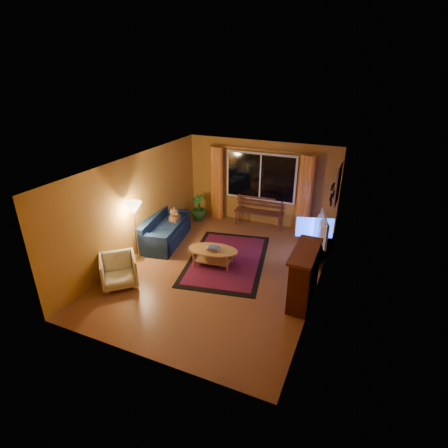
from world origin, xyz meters
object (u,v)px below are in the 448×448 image
at_px(sofa, 165,229).
at_px(armchair, 119,269).
at_px(floor_lamp, 136,232).
at_px(tv_console, 316,249).
at_px(bench, 258,219).
at_px(coffee_table, 213,257).

distance_m(sofa, armchair, 2.16).
bearing_deg(floor_lamp, tv_console, 24.60).
bearing_deg(bench, armchair, -118.03).
distance_m(sofa, floor_lamp, 1.17).
relative_size(armchair, floor_lamp, 0.50).
relative_size(sofa, armchair, 2.49).
bearing_deg(coffee_table, sofa, 160.38).
bearing_deg(floor_lamp, armchair, -76.04).
relative_size(floor_lamp, tv_console, 1.26).
bearing_deg(sofa, bench, 35.06).
relative_size(floor_lamp, coffee_table, 1.26).
height_order(bench, coffee_table, coffee_table).
height_order(sofa, coffee_table, sofa).
relative_size(coffee_table, tv_console, 1.00).
height_order(coffee_table, tv_console, tv_console).
bearing_deg(armchair, floor_lamp, 61.18).
xyz_separation_m(sofa, tv_console, (3.90, 0.73, -0.13)).
relative_size(bench, floor_lamp, 0.95).
bearing_deg(bench, sofa, -138.77).
bearing_deg(coffee_table, armchair, -134.85).
height_order(bench, floor_lamp, floor_lamp).
xyz_separation_m(bench, floor_lamp, (-2.06, -3.14, 0.54)).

